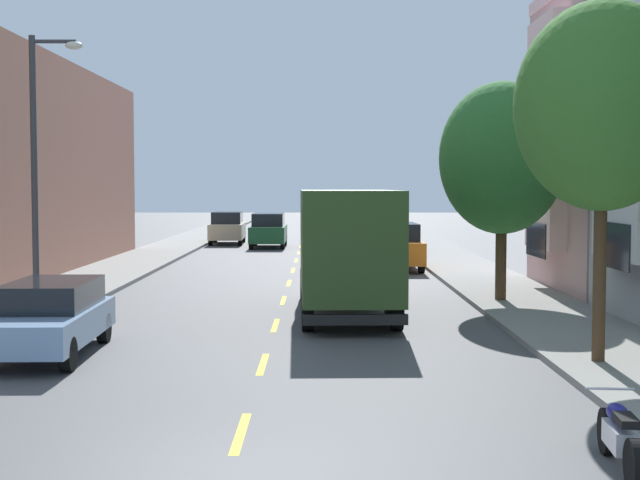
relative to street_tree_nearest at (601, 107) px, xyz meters
name	(u,v)px	position (x,y,z in m)	size (l,w,h in m)	color
ground_plane	(293,264)	(-6.40, 23.39, -4.94)	(160.00, 160.00, 0.00)	#4C4C4F
sidewalk_left	(124,267)	(-13.50, 21.39, -4.87)	(3.20, 120.00, 0.14)	gray
sidewalk_right	(460,266)	(0.70, 21.39, -4.87)	(3.20, 120.00, 0.14)	gray
lane_centerline_dashes	(290,276)	(-6.40, 17.89, -4.94)	(0.14, 47.20, 0.01)	yellow
street_tree_nearest	(601,107)	(0.00, 0.00, 0.00)	(3.30, 3.30, 6.79)	#47331E
street_tree_second	(500,158)	(0.00, 9.48, -0.68)	(3.65, 3.65, 6.36)	#47331E
street_lamp	(38,156)	(-12.35, 5.94, -0.72)	(1.35, 0.28, 7.08)	#38383D
delivery_box_truck	(344,244)	(-4.59, 7.18, -3.03)	(2.62, 8.23, 3.35)	#2D471E
parked_wagon_black	(385,238)	(-1.92, 29.35, -4.14)	(1.85, 4.71, 1.50)	black
parked_suv_champagne	(226,227)	(-10.84, 37.78, -3.96)	(2.08, 4.85, 1.93)	tan
parked_suv_orange	(394,246)	(-2.15, 20.72, -3.96)	(2.03, 4.83, 1.93)	orange
parked_wagon_sky	(47,316)	(-10.83, 1.34, -4.14)	(1.93, 4.74, 1.50)	#7A9EC6
parked_pickup_burgundy	(371,230)	(-2.14, 37.81, -4.12)	(2.07, 5.33, 1.73)	maroon
moving_forest_sedan	(267,230)	(-8.20, 34.55, -3.96)	(1.95, 4.80, 1.93)	#194C28
parked_motorcycle	(618,438)	(-1.65, -6.34, -4.53)	(0.62, 2.05, 0.90)	black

